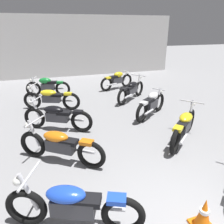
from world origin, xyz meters
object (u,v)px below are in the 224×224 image
object	(u,v)px
motorcycle_left_row_0	(72,205)
motorcycle_left_row_2	(57,116)
motorcycle_left_row_4	(48,86)
motorcycle_right_row_4	(117,80)
traffic_cone	(204,214)
motorcycle_right_row_1	(184,125)
motorcycle_left_row_3	(51,98)
motorcycle_right_row_2	(151,104)
motorcycle_right_row_3	(131,90)
motorcycle_left_row_1	(60,145)

from	to	relation	value
motorcycle_left_row_0	motorcycle_left_row_2	world-z (taller)	same
motorcycle_left_row_4	motorcycle_right_row_4	xyz separation A→B (m)	(3.35, 0.20, 0.00)
motorcycle_left_row_2	traffic_cone	xyz separation A→B (m)	(1.84, -4.21, -0.19)
motorcycle_left_row_2	motorcycle_right_row_1	world-z (taller)	same
motorcycle_left_row_4	motorcycle_left_row_0	bearing A→B (deg)	-89.89
motorcycle_left_row_3	traffic_cone	world-z (taller)	motorcycle_left_row_3
motorcycle_left_row_4	motorcycle_right_row_4	size ratio (longest dim) A/B	1.01
motorcycle_left_row_3	motorcycle_right_row_2	bearing A→B (deg)	-28.43
motorcycle_left_row_4	motorcycle_right_row_3	xyz separation A→B (m)	(3.34, -1.66, -0.01)
motorcycle_left_row_4	motorcycle_right_row_1	size ratio (longest dim) A/B	1.11
motorcycle_right_row_4	motorcycle_left_row_1	bearing A→B (deg)	-120.94
motorcycle_right_row_4	traffic_cone	world-z (taller)	motorcycle_right_row_4
motorcycle_left_row_1	motorcycle_left_row_3	distance (m)	3.60
motorcycle_left_row_4	motorcycle_right_row_2	distance (m)	4.83
motorcycle_right_row_1	traffic_cone	world-z (taller)	motorcycle_right_row_1
motorcycle_right_row_3	traffic_cone	size ratio (longest dim) A/B	3.27
motorcycle_left_row_0	motorcycle_right_row_3	bearing A→B (deg)	59.15
traffic_cone	motorcycle_right_row_1	bearing A→B (deg)	60.79
motorcycle_right_row_2	motorcycle_right_row_4	distance (m)	3.73
motorcycle_left_row_1	motorcycle_left_row_4	size ratio (longest dim) A/B	0.95
motorcycle_right_row_3	motorcycle_right_row_4	bearing A→B (deg)	89.75
motorcycle_left_row_1	motorcycle_right_row_2	size ratio (longest dim) A/B	1.09
motorcycle_left_row_1	motorcycle_right_row_2	distance (m)	3.76
motorcycle_left_row_3	motorcycle_left_row_4	bearing A→B (deg)	91.22
motorcycle_left_row_4	traffic_cone	xyz separation A→B (m)	(1.93, -7.84, -0.20)
motorcycle_left_row_1	motorcycle_right_row_4	size ratio (longest dim) A/B	0.96
motorcycle_right_row_1	motorcycle_right_row_2	xyz separation A→B (m)	(-0.02, 1.84, 0.01)
motorcycle_left_row_1	motorcycle_right_row_4	bearing A→B (deg)	59.06
motorcycle_right_row_1	motorcycle_right_row_4	size ratio (longest dim) A/B	0.91
motorcycle_left_row_0	motorcycle_right_row_2	world-z (taller)	motorcycle_left_row_0
motorcycle_left_row_0	motorcycle_right_row_3	distance (m)	6.49
motorcycle_left_row_3	motorcycle_left_row_0	bearing A→B (deg)	-90.25
motorcycle_left_row_1	motorcycle_right_row_1	xyz separation A→B (m)	(3.30, -0.01, 0.00)
motorcycle_left_row_0	traffic_cone	world-z (taller)	motorcycle_left_row_0
motorcycle_left_row_2	motorcycle_left_row_1	bearing A→B (deg)	-92.71
motorcycle_left_row_3	motorcycle_right_row_4	world-z (taller)	motorcycle_left_row_3
motorcycle_left_row_0	motorcycle_left_row_3	bearing A→B (deg)	89.75
motorcycle_left_row_1	motorcycle_right_row_3	bearing A→B (deg)	48.09
motorcycle_left_row_4	motorcycle_right_row_3	size ratio (longest dim) A/B	1.09
motorcycle_right_row_3	motorcycle_right_row_4	xyz separation A→B (m)	(0.01, 1.86, 0.01)
motorcycle_right_row_3	motorcycle_right_row_4	world-z (taller)	motorcycle_right_row_3
motorcycle_right_row_2	traffic_cone	distance (m)	4.52
motorcycle_left_row_2	motorcycle_right_row_2	bearing A→B (deg)	1.68
motorcycle_right_row_4	traffic_cone	distance (m)	8.16
motorcycle_right_row_2	motorcycle_left_row_0	bearing A→B (deg)	-131.56
motorcycle_left_row_3	motorcycle_right_row_1	xyz separation A→B (m)	(3.27, -3.61, 0.00)
motorcycle_left_row_0	motorcycle_right_row_1	world-z (taller)	same
traffic_cone	motorcycle_right_row_3	bearing A→B (deg)	77.14
motorcycle_right_row_1	motorcycle_left_row_3	bearing A→B (deg)	132.21
motorcycle_left_row_2	motorcycle_left_row_4	xyz separation A→B (m)	(-0.10, 3.63, 0.01)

